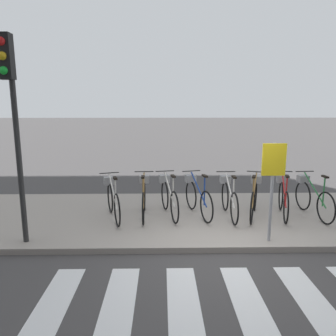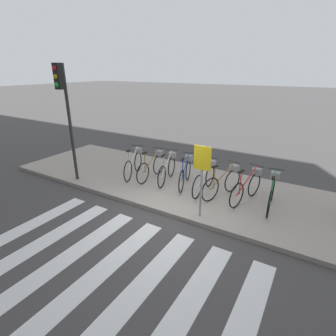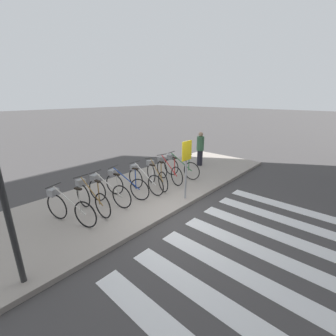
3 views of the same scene
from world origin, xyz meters
name	(u,v)px [view 3 (image 3 of 3)]	position (x,y,z in m)	size (l,w,h in m)	color
ground_plane	(175,214)	(0.00, 0.00, 0.00)	(120.00, 120.00, 0.00)	#423F3F
sidewalk	(134,195)	(0.00, 1.86, 0.06)	(13.51, 3.71, 0.12)	#9E9389
parked_bicycle_0	(68,207)	(-2.33, 1.67, 0.58)	(0.64, 1.65, 1.06)	black
parked_bicycle_1	(90,196)	(-1.62, 1.79, 0.58)	(0.46, 1.72, 1.06)	black
parked_bicycle_2	(107,190)	(-1.04, 1.85, 0.58)	(0.52, 1.69, 1.06)	black
parked_bicycle_3	(124,184)	(-0.37, 1.86, 0.58)	(0.60, 1.67, 1.06)	black
parked_bicycle_4	(143,179)	(0.37, 1.75, 0.58)	(0.46, 1.72, 1.06)	black
parked_bicycle_5	(156,174)	(0.97, 1.75, 0.58)	(0.70, 1.63, 1.06)	black
parked_bicycle_6	(168,170)	(1.66, 1.78, 0.58)	(0.56, 1.68, 1.06)	black
parked_bicycle_7	(179,166)	(2.33, 1.75, 0.58)	(0.46, 1.72, 1.06)	black
pedestrian	(200,148)	(4.26, 2.05, 0.95)	(0.34, 0.34, 1.60)	#23232D
sign_post	(186,160)	(0.87, 0.29, 1.41)	(0.44, 0.07, 1.89)	#99999E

